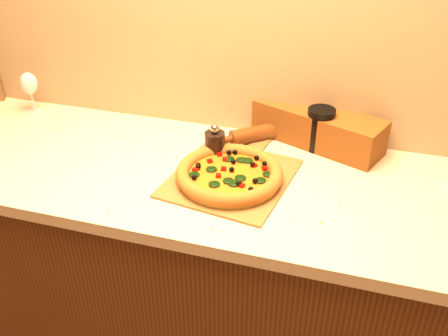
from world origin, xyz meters
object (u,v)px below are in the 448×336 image
Objects in this scene: pizza_peel at (233,175)px; pizza at (229,174)px; rolling_pin at (268,131)px; wine_glass at (29,84)px; pepper_grinder at (215,144)px; dark_jar at (320,129)px.

pizza is at bearing -85.39° from pizza_peel.
wine_glass is at bearing -176.99° from rolling_pin.
pizza_peel is 0.29m from rolling_pin.
dark_jar is (0.32, 0.17, 0.02)m from pepper_grinder.
dark_jar is (0.18, -0.02, 0.05)m from rolling_pin.
wine_glass reaches higher than dark_jar.
rolling_pin is at bearing 80.53° from pizza.
wine_glass reaches higher than pizza_peel.
pizza_peel is 3.70× the size of dark_jar.
pizza is 2.01× the size of wine_glass.
rolling_pin reaches higher than pizza.
pepper_grinder is at bearing -9.93° from wine_glass.
dark_jar reaches higher than pepper_grinder.
pizza is 0.38m from dark_jar.
pizza is 0.32m from rolling_pin.
dark_jar reaches higher than pizza_peel.
rolling_pin is 2.05× the size of wine_glass.
pizza reaches higher than pizza_peel.
rolling_pin is 2.26× the size of dark_jar.
pizza_peel is 1.64× the size of rolling_pin.
pizza is at bearing -55.90° from pepper_grinder.
pepper_grinder is at bearing -152.81° from dark_jar.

